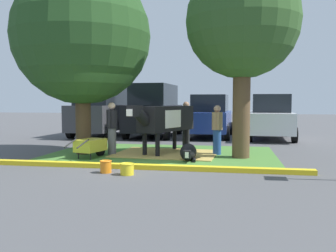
{
  "coord_description": "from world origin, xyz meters",
  "views": [
    {
      "loc": [
        2.84,
        -9.73,
        1.72
      ],
      "look_at": [
        0.74,
        2.05,
        0.9
      ],
      "focal_mm": 38.97,
      "sensor_mm": 36.0,
      "label": 1
    }
  ],
  "objects_px": {
    "cow_holstein": "(165,119)",
    "calf_lying": "(188,152)",
    "bucket_yellow": "(127,169)",
    "shade_tree_right": "(243,23)",
    "hatchback_white": "(270,117)",
    "suv_black": "(154,110)",
    "sedan_blue": "(210,116)",
    "person_handler": "(217,129)",
    "person_visitor_far": "(112,127)",
    "wheelbarrow": "(91,146)",
    "bucket_orange": "(106,166)",
    "shade_tree_left": "(82,36)",
    "person_visitor_near": "(186,123)",
    "suv_dark_grey": "(103,110)"
  },
  "relations": [
    {
      "from": "shade_tree_right",
      "to": "person_handler",
      "type": "relative_size",
      "value": 3.62
    },
    {
      "from": "calf_lying",
      "to": "suv_dark_grey",
      "type": "bearing_deg",
      "value": 127.21
    },
    {
      "from": "person_handler",
      "to": "sedan_blue",
      "type": "bearing_deg",
      "value": 95.71
    },
    {
      "from": "person_visitor_near",
      "to": "cow_holstein",
      "type": "bearing_deg",
      "value": -109.69
    },
    {
      "from": "person_visitor_far",
      "to": "wheelbarrow",
      "type": "height_order",
      "value": "person_visitor_far"
    },
    {
      "from": "bucket_yellow",
      "to": "hatchback_white",
      "type": "height_order",
      "value": "hatchback_white"
    },
    {
      "from": "shade_tree_left",
      "to": "person_visitor_far",
      "type": "bearing_deg",
      "value": -0.0
    },
    {
      "from": "person_handler",
      "to": "person_visitor_near",
      "type": "xyz_separation_m",
      "value": [
        -1.17,
        1.39,
        0.07
      ]
    },
    {
      "from": "cow_holstein",
      "to": "calf_lying",
      "type": "height_order",
      "value": "cow_holstein"
    },
    {
      "from": "calf_lying",
      "to": "person_visitor_near",
      "type": "bearing_deg",
      "value": 98.77
    },
    {
      "from": "shade_tree_left",
      "to": "person_handler",
      "type": "height_order",
      "value": "shade_tree_left"
    },
    {
      "from": "person_handler",
      "to": "wheelbarrow",
      "type": "bearing_deg",
      "value": -160.26
    },
    {
      "from": "suv_black",
      "to": "bucket_orange",
      "type": "bearing_deg",
      "value": -85.18
    },
    {
      "from": "suv_black",
      "to": "shade_tree_left",
      "type": "bearing_deg",
      "value": -99.2
    },
    {
      "from": "cow_holstein",
      "to": "person_visitor_near",
      "type": "xyz_separation_m",
      "value": [
        0.51,
        1.43,
        -0.22
      ]
    },
    {
      "from": "sedan_blue",
      "to": "wheelbarrow",
      "type": "bearing_deg",
      "value": -113.37
    },
    {
      "from": "calf_lying",
      "to": "person_handler",
      "type": "xyz_separation_m",
      "value": [
        0.77,
        1.19,
        0.61
      ]
    },
    {
      "from": "shade_tree_right",
      "to": "wheelbarrow",
      "type": "height_order",
      "value": "shade_tree_right"
    },
    {
      "from": "calf_lying",
      "to": "suv_black",
      "type": "height_order",
      "value": "suv_black"
    },
    {
      "from": "cow_holstein",
      "to": "calf_lying",
      "type": "bearing_deg",
      "value": -51.71
    },
    {
      "from": "suv_black",
      "to": "shade_tree_right",
      "type": "bearing_deg",
      "value": -56.92
    },
    {
      "from": "shade_tree_right",
      "to": "person_visitor_far",
      "type": "xyz_separation_m",
      "value": [
        -4.04,
        -0.06,
        -3.11
      ]
    },
    {
      "from": "person_visitor_far",
      "to": "sedan_blue",
      "type": "xyz_separation_m",
      "value": [
        2.72,
        6.43,
        0.08
      ]
    },
    {
      "from": "bucket_orange",
      "to": "suv_dark_grey",
      "type": "distance_m",
      "value": 9.51
    },
    {
      "from": "person_handler",
      "to": "cow_holstein",
      "type": "bearing_deg",
      "value": -178.72
    },
    {
      "from": "shade_tree_right",
      "to": "bucket_yellow",
      "type": "height_order",
      "value": "shade_tree_right"
    },
    {
      "from": "person_handler",
      "to": "shade_tree_right",
      "type": "bearing_deg",
      "value": -34.16
    },
    {
      "from": "shade_tree_right",
      "to": "person_handler",
      "type": "bearing_deg",
      "value": 145.84
    },
    {
      "from": "person_handler",
      "to": "bucket_yellow",
      "type": "height_order",
      "value": "person_handler"
    },
    {
      "from": "cow_holstein",
      "to": "person_visitor_near",
      "type": "height_order",
      "value": "person_visitor_near"
    },
    {
      "from": "bucket_yellow",
      "to": "shade_tree_right",
      "type": "bearing_deg",
      "value": 48.44
    },
    {
      "from": "shade_tree_left",
      "to": "hatchback_white",
      "type": "relative_size",
      "value": 1.33
    },
    {
      "from": "bucket_yellow",
      "to": "suv_black",
      "type": "bearing_deg",
      "value": 98.27
    },
    {
      "from": "calf_lying",
      "to": "hatchback_white",
      "type": "xyz_separation_m",
      "value": [
        2.94,
        6.68,
        0.75
      ]
    },
    {
      "from": "hatchback_white",
      "to": "bucket_yellow",
      "type": "bearing_deg",
      "value": -114.5
    },
    {
      "from": "cow_holstein",
      "to": "calf_lying",
      "type": "distance_m",
      "value": 1.72
    },
    {
      "from": "person_visitor_near",
      "to": "wheelbarrow",
      "type": "bearing_deg",
      "value": -132.87
    },
    {
      "from": "shade_tree_right",
      "to": "person_visitor_near",
      "type": "xyz_separation_m",
      "value": [
        -1.91,
        1.89,
        -3.1
      ]
    },
    {
      "from": "cow_holstein",
      "to": "person_handler",
      "type": "distance_m",
      "value": 1.71
    },
    {
      "from": "shade_tree_right",
      "to": "person_visitor_near",
      "type": "height_order",
      "value": "shade_tree_right"
    },
    {
      "from": "person_handler",
      "to": "wheelbarrow",
      "type": "height_order",
      "value": "person_handler"
    },
    {
      "from": "shade_tree_right",
      "to": "person_visitor_near",
      "type": "distance_m",
      "value": 4.1
    },
    {
      "from": "calf_lying",
      "to": "bucket_yellow",
      "type": "bearing_deg",
      "value": -116.59
    },
    {
      "from": "wheelbarrow",
      "to": "cow_holstein",
      "type": "bearing_deg",
      "value": 32.64
    },
    {
      "from": "bucket_orange",
      "to": "shade_tree_right",
      "type": "bearing_deg",
      "value": 41.49
    },
    {
      "from": "suv_black",
      "to": "sedan_blue",
      "type": "distance_m",
      "value": 2.7
    },
    {
      "from": "shade_tree_left",
      "to": "suv_black",
      "type": "distance_m",
      "value": 6.75
    },
    {
      "from": "shade_tree_left",
      "to": "shade_tree_right",
      "type": "xyz_separation_m",
      "value": [
        5.0,
        0.06,
        0.24
      ]
    },
    {
      "from": "person_visitor_far",
      "to": "suv_black",
      "type": "height_order",
      "value": "suv_black"
    },
    {
      "from": "person_visitor_far",
      "to": "bucket_yellow",
      "type": "relative_size",
      "value": 4.92
    }
  ]
}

